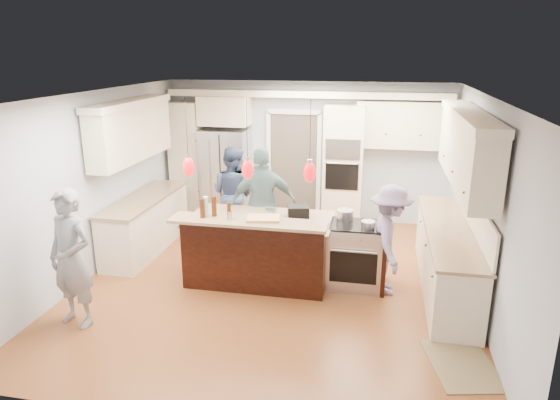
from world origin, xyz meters
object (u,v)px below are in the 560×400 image
(refrigerator, at_px, (226,175))
(person_far_left, at_px, (233,193))
(kitchen_island, at_px, (260,248))
(island_range, at_px, (357,255))
(person_bar_end, at_px, (71,259))

(refrigerator, xyz_separation_m, person_far_left, (0.45, -1.04, -0.06))
(kitchen_island, xyz_separation_m, island_range, (1.41, 0.08, -0.03))
(refrigerator, distance_m, island_range, 3.71)
(island_range, height_order, person_bar_end, person_bar_end)
(island_range, distance_m, person_bar_end, 3.78)
(kitchen_island, distance_m, island_range, 1.41)
(refrigerator, bearing_deg, person_far_left, -66.60)
(refrigerator, relative_size, kitchen_island, 0.86)
(refrigerator, xyz_separation_m, person_bar_end, (-0.62, -4.25, -0.04))
(person_bar_end, bearing_deg, refrigerator, 96.44)
(kitchen_island, relative_size, person_far_left, 1.25)
(island_range, bearing_deg, person_far_left, 147.29)
(kitchen_island, height_order, person_bar_end, person_bar_end)
(person_bar_end, bearing_deg, person_far_left, 86.30)
(refrigerator, bearing_deg, person_bar_end, -98.27)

